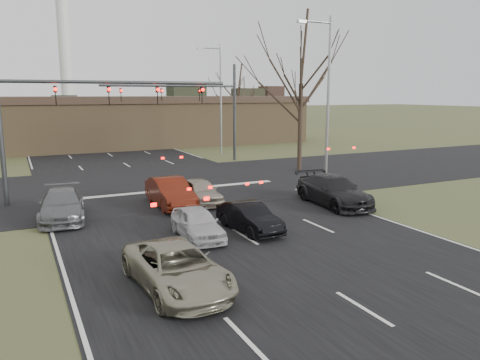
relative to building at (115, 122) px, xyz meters
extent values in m
plane|color=#47542C|center=(-2.00, -38.00, -2.67)|extent=(360.00, 360.00, 0.00)
cube|color=black|center=(-2.00, 22.00, -2.66)|extent=(14.00, 300.00, 0.02)
cube|color=black|center=(-2.00, -23.00, -2.65)|extent=(200.00, 14.00, 0.02)
cube|color=olive|center=(0.00, 0.00, -0.37)|extent=(42.00, 10.00, 4.60)
cube|color=#38281E|center=(0.00, 0.00, 2.28)|extent=(42.40, 10.40, 0.70)
cylinder|color=silver|center=(4.00, 82.00, 14.33)|extent=(3.20, 3.20, 34.00)
cylinder|color=#383A3D|center=(-10.50, -25.00, 1.33)|extent=(0.24, 0.24, 8.00)
cylinder|color=#383A3D|center=(-4.50, -25.00, 3.53)|extent=(12.00, 0.18, 0.18)
imported|color=black|center=(-7.83, -25.00, 2.83)|extent=(0.16, 0.20, 1.00)
imported|color=black|center=(-5.17, -25.00, 2.83)|extent=(0.16, 0.20, 1.00)
imported|color=black|center=(-2.50, -25.00, 2.83)|extent=(0.16, 0.20, 1.00)
imported|color=black|center=(0.17, -25.00, 2.83)|extent=(0.16, 0.20, 1.00)
cylinder|color=#383A3D|center=(7.00, -15.00, 1.33)|extent=(0.24, 0.24, 8.00)
cylinder|color=#383A3D|center=(1.50, -15.00, 3.53)|extent=(11.00, 0.18, 0.18)
imported|color=black|center=(3.86, -15.00, 2.83)|extent=(0.16, 0.20, 1.00)
imported|color=black|center=(0.71, -15.00, 2.83)|extent=(0.16, 0.20, 1.00)
imported|color=black|center=(-2.43, -15.00, 2.83)|extent=(0.16, 0.20, 1.00)
cylinder|color=gray|center=(7.00, -28.00, 2.33)|extent=(0.18, 0.18, 10.00)
cylinder|color=gray|center=(6.00, -28.00, 6.93)|extent=(2.00, 0.12, 0.12)
cube|color=gray|center=(5.00, -28.00, 6.88)|extent=(0.50, 0.25, 0.15)
cylinder|color=gray|center=(7.50, -11.00, 2.33)|extent=(0.18, 0.18, 10.00)
cylinder|color=gray|center=(6.50, -11.00, 6.93)|extent=(2.00, 0.12, 0.12)
cube|color=gray|center=(5.50, -11.00, 6.88)|extent=(0.50, 0.25, 0.15)
cylinder|color=black|center=(9.00, -22.00, 0.50)|extent=(0.32, 0.32, 6.33)
cylinder|color=black|center=(13.00, -3.00, -0.19)|extent=(0.32, 0.32, 4.95)
imported|color=gray|center=(-6.00, -38.61, -2.02)|extent=(2.42, 4.78, 1.29)
imported|color=#B9B9BB|center=(-3.73, -34.29, -2.05)|extent=(1.62, 3.65, 1.22)
imported|color=black|center=(-1.47, -34.34, -2.07)|extent=(1.54, 3.69, 1.19)
imported|color=black|center=(4.50, -32.11, -1.92)|extent=(2.42, 5.24, 1.48)
imported|color=slate|center=(-8.22, -29.00, -1.99)|extent=(2.44, 4.85, 1.35)
imported|color=#53170B|center=(-3.09, -28.79, -1.94)|extent=(1.58, 4.41, 1.45)
imported|color=#A19582|center=(-1.50, -28.84, -2.02)|extent=(1.61, 3.83, 1.30)
camera|label=1|loc=(-9.96, -50.93, 2.94)|focal=35.00mm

